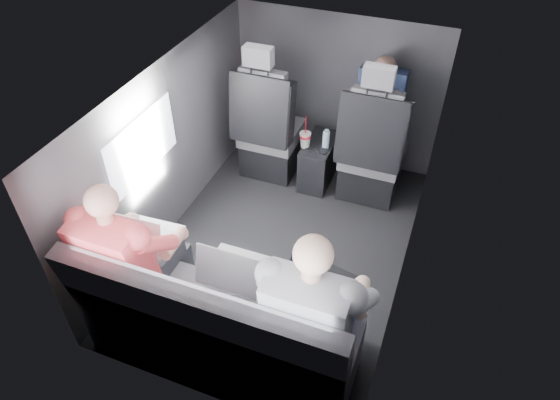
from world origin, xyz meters
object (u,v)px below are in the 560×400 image
at_px(front_seat_left, 269,134).
at_px(rear_bench, 218,331).
at_px(laptop_white, 146,235).
at_px(center_console, 319,161).
at_px(soda_cup, 305,139).
at_px(water_bottle, 326,139).
at_px(passenger_rear_left, 132,256).
at_px(laptop_black, 323,283).
at_px(laptop_silver, 236,268).
at_px(passenger_front_right, 380,104).
at_px(front_seat_right, 371,156).
at_px(passenger_rear_right, 315,310).

distance_m(front_seat_left, rear_bench, 1.96).
bearing_deg(laptop_white, center_console, 70.44).
bearing_deg(soda_cup, rear_bench, -86.89).
relative_size(water_bottle, passenger_rear_left, 0.14).
xyz_separation_m(front_seat_left, soda_cup, (0.35, -0.06, 0.07)).
bearing_deg(laptop_black, front_seat_left, 121.17).
height_order(laptop_silver, passenger_front_right, passenger_front_right).
bearing_deg(front_seat_left, front_seat_right, 0.00).
height_order(laptop_silver, laptop_black, laptop_silver).
relative_size(rear_bench, passenger_front_right, 2.26).
height_order(front_seat_left, front_seat_right, same).
bearing_deg(front_seat_right, passenger_rear_left, -119.69).
bearing_deg(soda_cup, passenger_rear_right, -69.75).
relative_size(front_seat_right, laptop_silver, 3.40).
relative_size(front_seat_left, laptop_black, 3.09).
bearing_deg(rear_bench, passenger_front_right, 79.07).
relative_size(rear_bench, passenger_rear_right, 1.27).
bearing_deg(laptop_black, water_bottle, 106.04).
bearing_deg(passenger_rear_left, front_seat_left, 85.88).
bearing_deg(center_console, water_bottle, -39.28).
bearing_deg(water_bottle, laptop_white, -112.10).
height_order(soda_cup, laptop_white, laptop_white).
bearing_deg(front_seat_left, passenger_rear_left, -94.12).
xyz_separation_m(front_seat_left, rear_bench, (0.45, -1.90, -0.09)).
relative_size(laptop_silver, passenger_front_right, 0.52).
distance_m(soda_cup, laptop_white, 1.65).
bearing_deg(soda_cup, front_seat_left, 169.62).
distance_m(front_seat_right, passenger_front_right, 0.43).
height_order(front_seat_right, laptop_black, front_seat_right).
relative_size(front_seat_left, center_console, 2.64).
relative_size(center_console, soda_cup, 1.65).
xyz_separation_m(laptop_white, passenger_rear_right, (1.14, -0.17, 0.01)).
xyz_separation_m(rear_bench, passenger_rear_right, (0.54, 0.09, 0.33)).
bearing_deg(rear_bench, laptop_black, 29.31).
bearing_deg(passenger_front_right, center_console, -152.40).
distance_m(front_seat_left, laptop_white, 1.66).
bearing_deg(laptop_silver, front_seat_left, 105.89).
distance_m(passenger_rear_left, passenger_front_right, 2.30).
relative_size(front_seat_left, rear_bench, 0.79).
distance_m(soda_cup, water_bottle, 0.17).
distance_m(rear_bench, passenger_front_right, 2.24).
bearing_deg(front_seat_right, laptop_silver, -104.00).
xyz_separation_m(soda_cup, passenger_rear_left, (-0.48, -1.74, 0.15)).
xyz_separation_m(soda_cup, water_bottle, (0.16, 0.05, 0.00)).
bearing_deg(laptop_silver, passenger_front_right, 78.72).
bearing_deg(soda_cup, laptop_black, -68.04).
bearing_deg(laptop_black, soda_cup, 111.96).
xyz_separation_m(center_console, laptop_white, (-0.59, -1.67, 0.43)).
height_order(front_seat_right, passenger_rear_right, front_seat_right).
bearing_deg(soda_cup, front_seat_right, 6.65).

